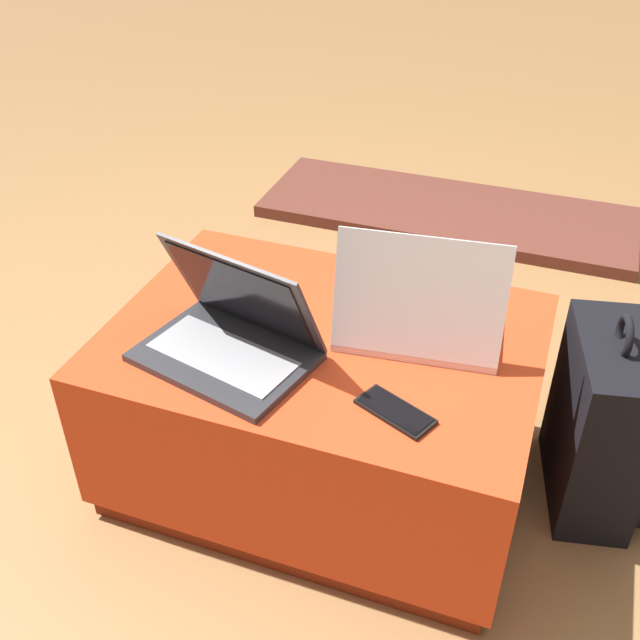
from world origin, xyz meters
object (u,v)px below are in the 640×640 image
(laptop_far, at_px, (419,316))
(cell_phone, at_px, (395,411))
(laptop_near, at_px, (231,335))
(backpack, at_px, (603,426))

(laptop_far, relative_size, cell_phone, 2.22)
(laptop_near, distance_m, laptop_far, 0.39)
(cell_phone, bearing_deg, laptop_near, 104.61)
(laptop_near, relative_size, backpack, 0.78)
(laptop_near, xyz_separation_m, backpack, (0.76, 0.28, -0.25))
(laptop_far, xyz_separation_m, backpack, (0.41, 0.09, -0.25))
(cell_phone, xyz_separation_m, backpack, (0.39, 0.33, -0.20))
(cell_phone, distance_m, backpack, 0.56)
(cell_phone, bearing_deg, laptop_far, 28.22)
(backpack, bearing_deg, cell_phone, 118.26)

